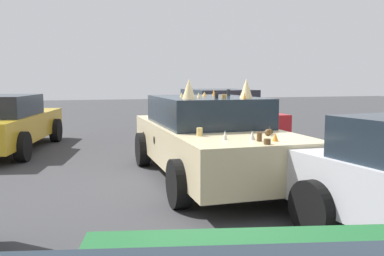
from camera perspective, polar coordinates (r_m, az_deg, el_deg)
ground_plane at (r=7.22m, az=2.30°, el=-7.03°), size 60.00×60.00×0.00m
art_car_decorated at (r=7.11m, az=2.23°, el=-1.22°), size 4.64×2.06×1.73m
parked_sedan_near_left at (r=11.03m, az=3.96°, el=1.53°), size 4.37×1.97×1.46m
parked_sedan_row_back_far at (r=10.84m, az=-25.05°, el=0.63°), size 4.87×2.76×1.36m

